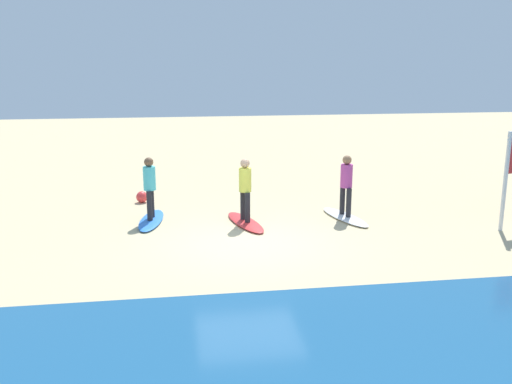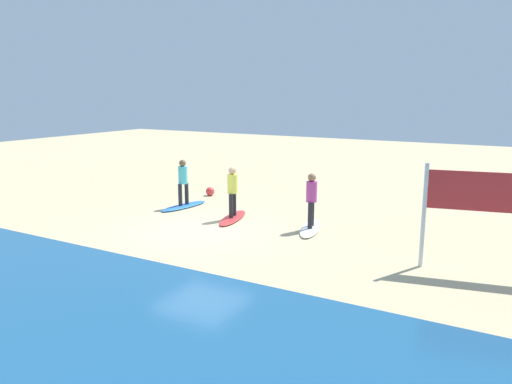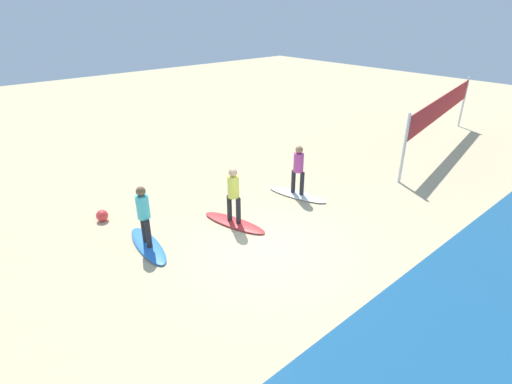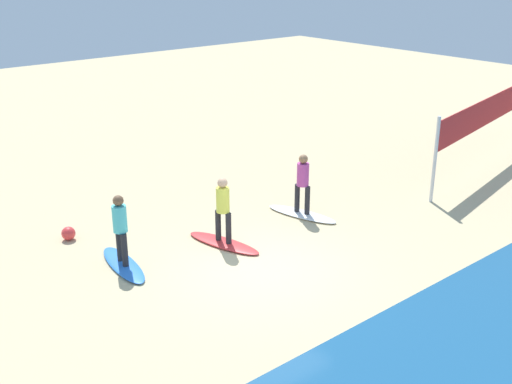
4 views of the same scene
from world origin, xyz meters
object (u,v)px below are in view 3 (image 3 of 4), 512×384
object	(u,v)px
surfboard_red	(234,223)
volleyball_net	(442,108)
surfboard_white	(297,195)
surfer_red	(233,192)
surfer_blue	(144,212)
beach_ball	(102,216)
surfer_white	(298,167)
surfboard_blue	(148,245)

from	to	relation	value
surfboard_red	volleyball_net	xyz separation A→B (m)	(-10.68, 0.64, 1.74)
surfboard_white	surfer_red	bearing A→B (deg)	-102.42
surfboard_white	surfboard_red	world-z (taller)	same
surfer_red	surfer_blue	size ratio (longest dim) A/B	1.00
beach_ball	surfer_red	bearing A→B (deg)	135.73
surfer_white	surfer_blue	world-z (taller)	same
surfer_red	surfboard_blue	world-z (taller)	surfer_red
surfer_blue	surfboard_white	bearing A→B (deg)	174.81
surfboard_red	surfer_red	distance (m)	0.99
volleyball_net	surfboard_red	bearing A→B (deg)	-3.44
surfer_white	surfboard_red	xyz separation A→B (m)	(2.73, 0.09, -0.99)
surfboard_red	beach_ball	size ratio (longest dim) A/B	6.13
surfboard_white	surfer_red	xyz separation A→B (m)	(2.73, 0.09, 0.99)
surfboard_white	beach_ball	xyz separation A→B (m)	(5.50, -2.61, 0.13)
surfer_white	surfboard_blue	xyz separation A→B (m)	(5.17, -0.47, -0.99)
surfboard_white	surfboard_blue	xyz separation A→B (m)	(5.17, -0.47, 0.00)
surfboard_white	volleyball_net	size ratio (longest dim) A/B	0.24
volleyball_net	surfboard_white	bearing A→B (deg)	-5.24
surfer_white	surfer_blue	distance (m)	5.19
surfer_blue	surfer_white	bearing A→B (deg)	174.81
surfboard_blue	beach_ball	world-z (taller)	beach_ball
surfboard_white	beach_ball	bearing A→B (deg)	-129.67
surfboard_red	surfboard_blue	size ratio (longest dim) A/B	1.00
surfer_white	beach_ball	distance (m)	6.15
surfer_white	volleyball_net	bearing A→B (deg)	174.76
surfboard_white	surfboard_red	size ratio (longest dim) A/B	1.00
surfer_blue	volleyball_net	xyz separation A→B (m)	(-13.12, 1.20, 0.75)
surfer_white	surfer_red	size ratio (longest dim) A/B	1.00
surfboard_white	surfer_blue	xyz separation A→B (m)	(5.17, -0.47, 0.99)
surfer_blue	beach_ball	distance (m)	2.34
surfer_red	surfboard_white	bearing A→B (deg)	-178.16
surfboard_red	surfboard_blue	world-z (taller)	same
surfboard_red	beach_ball	world-z (taller)	beach_ball
surfer_red	surfer_blue	xyz separation A→B (m)	(2.44, -0.56, 0.00)
surfboard_blue	surfer_blue	bearing A→B (deg)	0.00
surfer_white	surfboard_red	distance (m)	2.91
surfboard_blue	beach_ball	xyz separation A→B (m)	(0.33, -2.14, 0.13)
surfer_red	volleyball_net	xyz separation A→B (m)	(-10.68, 0.64, 0.75)
surfboard_white	surfer_red	world-z (taller)	surfer_red
surfboard_blue	beach_ball	distance (m)	2.17
surfboard_white	surfboard_blue	distance (m)	5.19
volleyball_net	beach_ball	distance (m)	13.96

